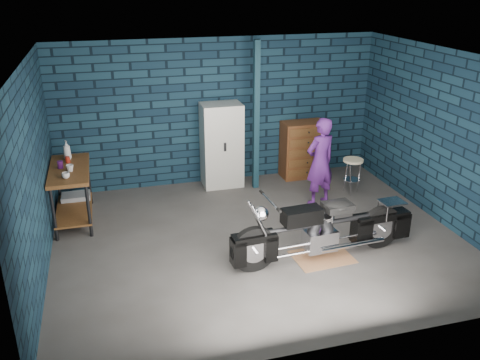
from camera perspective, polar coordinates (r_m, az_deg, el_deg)
The scene contains 16 objects.
ground at distance 7.74m, azimuth 2.05°, elevation -6.64°, with size 6.00×6.00×0.00m, color #4E4B49.
room_walls at distance 7.54m, azimuth 0.99°, elevation 8.15°, with size 6.02×5.01×2.71m.
support_post at distance 9.12m, azimuth 1.83°, elevation 7.06°, with size 0.10×0.10×2.70m, color #122F3B.
workbench at distance 8.53m, azimuth -18.30°, elevation -1.59°, with size 0.60×1.40×0.91m, color brown.
drip_mat at distance 7.37m, azimuth 9.21°, elevation -8.51°, with size 0.82×0.61×0.01m, color #956541.
motorcycle at distance 7.13m, azimuth 9.46°, elevation -5.02°, with size 2.31×0.63×1.02m, color black, non-canonical shape.
person at distance 8.71m, azimuth 8.99°, elevation 2.03°, with size 0.56×0.37×1.54m, color #501D70.
storage_bin at distance 9.02m, azimuth -17.86°, elevation -2.38°, with size 0.47×0.33×0.29m, color gray.
locker at distance 9.40m, azimuth -2.06°, elevation 3.91°, with size 0.73×0.52×1.56m, color silver.
tool_chest at distance 9.95m, azimuth 7.11°, elevation 3.39°, with size 0.83×0.46×1.10m, color brown.
shop_stool at distance 9.40m, azimuth 12.45°, elevation 0.42°, with size 0.36×0.36×0.66m, color beige, non-canonical shape.
cup_a at distance 7.95m, azimuth -18.98°, elevation 0.49°, with size 0.11×0.11×0.09m, color beige.
cup_b at distance 8.20m, azimuth -18.55°, elevation 1.28°, with size 0.11×0.11×0.11m, color beige.
mug_purple at distance 8.38m, azimuth -19.54°, elevation 1.63°, with size 0.09×0.09×0.12m, color #53175E.
mug_red at distance 8.60m, azimuth -18.79°, elevation 2.19°, with size 0.08×0.08×0.10m, color maroon.
bottle at distance 8.73m, azimuth -18.87°, elevation 3.21°, with size 0.12×0.12×0.31m, color gray.
Camera 1 is at (-2.06, -6.46, 3.73)m, focal length 38.00 mm.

